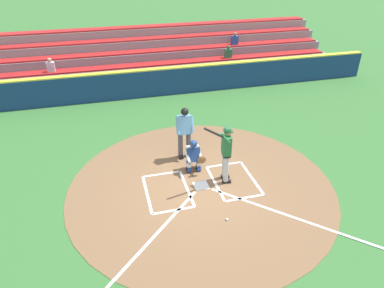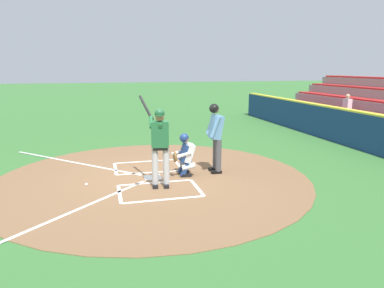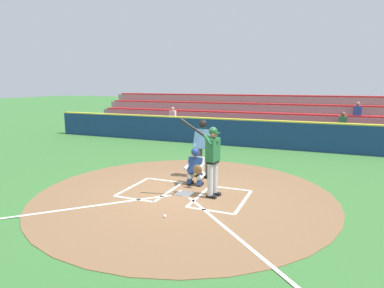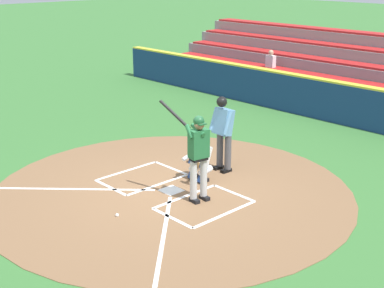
# 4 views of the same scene
# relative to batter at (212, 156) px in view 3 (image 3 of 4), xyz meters

# --- Properties ---
(ground_plane) EXTENTS (120.00, 120.00, 0.00)m
(ground_plane) POSITION_rel_batter_xyz_m (0.77, 0.07, -1.10)
(ground_plane) COLOR #387033
(dirt_circle) EXTENTS (8.00, 8.00, 0.01)m
(dirt_circle) POSITION_rel_batter_xyz_m (0.77, 0.07, -1.09)
(dirt_circle) COLOR brown
(dirt_circle) RESTS_ON ground
(home_plate_and_chalk) EXTENTS (7.93, 4.91, 0.01)m
(home_plate_and_chalk) POSITION_rel_batter_xyz_m (0.77, 0.95, -1.08)
(home_plate_and_chalk) COLOR white
(home_plate_and_chalk) RESTS_ON dirt_circle
(batter) EXTENTS (1.02, 0.60, 2.13)m
(batter) POSITION_rel_batter_xyz_m (0.00, 0.00, 0.00)
(batter) COLOR #BCBCBC
(batter) RESTS_ON ground
(catcher) EXTENTS (0.59, 0.61, 1.13)m
(catcher) POSITION_rel_batter_xyz_m (0.77, -0.78, -0.51)
(catcher) COLOR black
(catcher) RESTS_ON ground
(plate_umpire) EXTENTS (0.59, 0.43, 1.86)m
(plate_umpire) POSITION_rel_batter_xyz_m (0.85, -1.64, -0.02)
(plate_umpire) COLOR #4C4C51
(plate_umpire) RESTS_ON ground
(baseball) EXTENTS (0.07, 0.07, 0.07)m
(baseball) POSITION_rel_batter_xyz_m (0.53, 1.72, -1.06)
(baseball) COLOR white
(baseball) RESTS_ON ground
(backstop_wall) EXTENTS (22.00, 0.36, 1.31)m
(backstop_wall) POSITION_rel_batter_xyz_m (0.77, -7.43, -0.45)
(backstop_wall) COLOR navy
(backstop_wall) RESTS_ON ground
(bleacher_stand) EXTENTS (20.00, 4.25, 2.33)m
(bleacher_stand) POSITION_rel_batter_xyz_m (0.77, -10.69, -0.25)
(bleacher_stand) COLOR gray
(bleacher_stand) RESTS_ON ground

